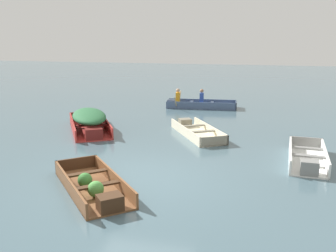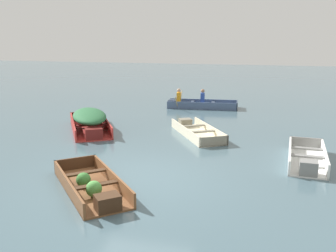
{
  "view_description": "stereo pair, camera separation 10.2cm",
  "coord_description": "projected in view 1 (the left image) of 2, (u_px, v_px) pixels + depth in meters",
  "views": [
    {
      "loc": [
        2.83,
        -8.06,
        3.3
      ],
      "look_at": [
        -0.25,
        4.02,
        0.35
      ],
      "focal_mm": 40.0,
      "sensor_mm": 36.0,
      "label": 1
    },
    {
      "loc": [
        2.93,
        -8.04,
        3.3
      ],
      "look_at": [
        -0.25,
        4.02,
        0.35
      ],
      "focal_mm": 40.0,
      "sensor_mm": 36.0,
      "label": 2
    }
  ],
  "objects": [
    {
      "name": "ground_plane",
      "position": [
        137.0,
        178.0,
        9.05
      ],
      "size": [
        80.0,
        80.0,
        0.0
      ],
      "primitive_type": "plane",
      "color": "#47606B"
    },
    {
      "name": "dinghy_wooden_brown_foreground",
      "position": [
        93.0,
        186.0,
        8.16
      ],
      "size": [
        2.65,
        2.79,
        0.38
      ],
      "color": "brown",
      "rests_on": "ground"
    },
    {
      "name": "skiff_red_near_moored",
      "position": [
        89.0,
        119.0,
        13.51
      ],
      "size": [
        2.72,
        3.35,
        0.75
      ],
      "color": "#AD2D28",
      "rests_on": "ground"
    },
    {
      "name": "skiff_white_mid_moored",
      "position": [
        307.0,
        159.0,
        10.03
      ],
      "size": [
        1.09,
        2.56,
        0.39
      ],
      "color": "white",
      "rests_on": "ground"
    },
    {
      "name": "skiff_cream_far_moored",
      "position": [
        196.0,
        131.0,
        13.08
      ],
      "size": [
        2.35,
        3.0,
        0.32
      ],
      "color": "beige",
      "rests_on": "ground"
    },
    {
      "name": "rowboat_slate_blue_with_crew",
      "position": [
        197.0,
        104.0,
        18.06
      ],
      "size": [
        3.39,
        2.25,
        0.91
      ],
      "color": "#475B7F",
      "rests_on": "ground"
    }
  ]
}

